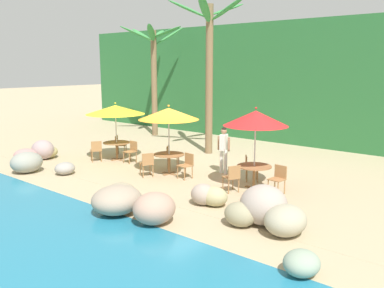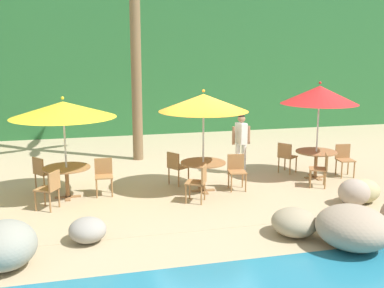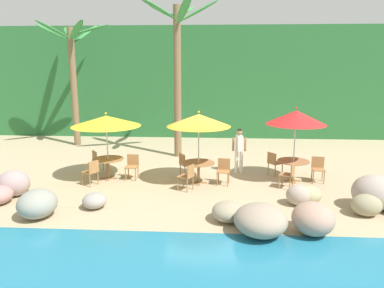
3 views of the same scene
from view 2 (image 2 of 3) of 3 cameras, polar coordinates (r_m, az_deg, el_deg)
ground_plane at (r=11.79m, az=1.73°, el=-5.49°), size 120.00×120.00×0.00m
terrace_deck at (r=11.79m, az=1.73°, el=-5.48°), size 18.00×5.20×0.01m
foliage_backdrop at (r=20.08m, az=-5.37°, el=10.23°), size 28.00×2.40×6.00m
rock_seawall at (r=9.48m, az=11.56°, el=-7.76°), size 13.48×3.58×0.99m
umbrella_yellow at (r=11.07m, az=-15.39°, el=4.06°), size 2.40×2.40×2.39m
dining_table_yellow at (r=11.35m, az=-14.99°, el=-3.35°), size 1.10×1.10×0.74m
chair_yellow_seaward at (r=11.43m, az=-10.68°, el=-3.56°), size 0.44×0.45×0.87m
chair_yellow_inland at (r=12.00m, az=-17.72°, el=-3.20°), size 0.59×0.59×0.87m
chair_yellow_left at (r=10.63m, az=-16.85°, el=-5.03°), size 0.58×0.58×0.87m
umbrella_orange at (r=11.17m, az=1.41°, el=5.03°), size 2.15×2.15×2.51m
dining_table_orange at (r=11.45m, az=1.37°, el=-2.81°), size 1.10×1.10×0.74m
chair_orange_seaward at (r=11.71m, az=5.43°, el=-3.05°), size 0.47×0.48×0.87m
chair_orange_inland at (r=11.99m, az=-1.94°, el=-2.66°), size 0.59×0.58×0.87m
chair_orange_left at (r=10.66m, az=0.89°, el=-4.48°), size 0.57×0.57×0.87m
umbrella_red at (r=12.81m, az=15.23°, el=5.78°), size 2.03×2.03×2.61m
dining_table_red at (r=13.06m, az=14.85°, el=-1.40°), size 1.10×1.10×0.74m
chair_red_seaward at (r=13.52m, az=18.00°, el=-1.59°), size 0.46×0.47×0.87m
chair_red_inland at (r=13.38m, az=11.38°, el=-1.38°), size 0.59×0.59×0.87m
chair_red_left at (r=12.27m, az=15.48°, el=-2.75°), size 0.57×0.56×0.87m
palm_tree_second at (r=14.62m, az=-6.90°, el=14.91°), size 3.30×3.43×6.66m
waiter_in_white at (r=13.04m, az=5.98°, el=0.58°), size 0.52×0.38×1.70m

